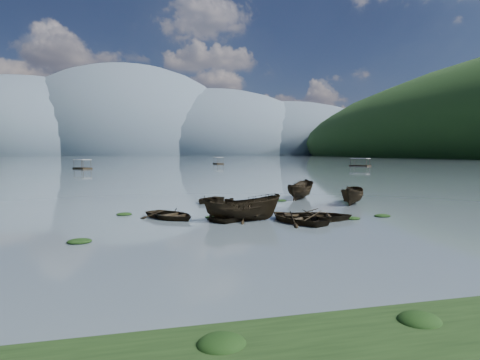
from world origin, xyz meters
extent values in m
plane|color=#515E65|center=(0.00, 0.00, 0.00)|extent=(2400.00, 2400.00, 0.00)
ellipsoid|color=#475666|center=(-260.00, 900.00, 0.00)|extent=(520.00, 520.00, 280.00)
ellipsoid|color=#475666|center=(-60.00, 900.00, 0.00)|extent=(520.00, 520.00, 340.00)
ellipsoid|color=#475666|center=(140.00, 900.00, 0.00)|extent=(520.00, 520.00, 260.00)
ellipsoid|color=#475666|center=(320.00, 900.00, 0.00)|extent=(520.00, 520.00, 220.00)
imported|color=black|center=(-6.33, 5.35, 0.00)|extent=(4.78, 5.03, 0.85)
imported|color=black|center=(-2.05, 4.09, 0.00)|extent=(5.00, 4.92, 0.85)
imported|color=black|center=(-1.84, 3.35, 0.00)|extent=(5.09, 2.23, 1.92)
imported|color=black|center=(1.47, 2.30, 0.00)|extent=(4.73, 5.40, 0.93)
imported|color=black|center=(3.02, 2.52, 0.00)|extent=(5.09, 4.20, 0.91)
imported|color=black|center=(9.23, 9.02, 0.00)|extent=(4.09, 4.52, 1.72)
imported|color=black|center=(-2.53, 13.07, 0.00)|extent=(4.49, 4.70, 0.79)
imported|color=black|center=(6.28, 13.54, 0.00)|extent=(4.58, 5.00, 1.91)
ellipsoid|color=black|center=(-10.95, -0.53, 0.00)|extent=(1.16, 0.95, 0.25)
ellipsoid|color=black|center=(-3.61, 5.05, 0.00)|extent=(0.85, 0.68, 0.19)
ellipsoid|color=black|center=(5.39, 2.32, 0.00)|extent=(1.03, 0.83, 0.22)
ellipsoid|color=black|center=(-0.69, 8.64, 0.00)|extent=(0.92, 0.77, 0.20)
ellipsoid|color=black|center=(7.90, 2.76, 0.00)|extent=(1.14, 0.91, 0.24)
ellipsoid|color=black|center=(-9.44, 7.49, 0.00)|extent=(1.08, 0.88, 0.23)
ellipsoid|color=black|center=(-5.50, 6.44, 0.00)|extent=(0.92, 0.76, 0.19)
ellipsoid|color=black|center=(3.89, 12.26, 0.00)|extent=(1.01, 0.81, 0.22)
camera|label=1|loc=(-7.39, -19.77, 4.36)|focal=28.00mm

